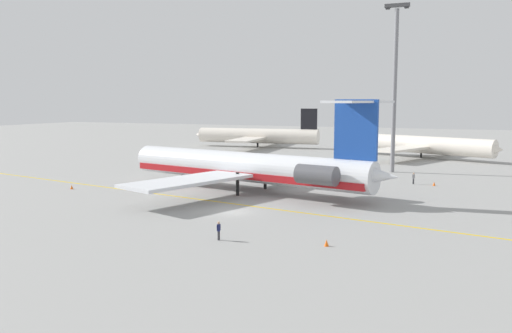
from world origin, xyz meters
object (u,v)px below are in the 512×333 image
airliner_far_left (254,136)px  main_jetliner (252,167)px  safety_cone_tail (72,187)px  ground_crew_portside (281,163)px  safety_cone_nose (434,184)px  light_mast (395,82)px  ground_crew_near_tail (414,177)px  ground_crew_near_nose (219,228)px  safety_cone_wingtip (327,243)px  airliner_mid_left (425,145)px

airliner_far_left → main_jetliner: bearing=108.1°
airliner_far_left → safety_cone_tail: bearing=87.9°
ground_crew_portside → safety_cone_nose: ground_crew_portside is taller
ground_crew_portside → safety_cone_tail: bearing=-35.0°
airliner_far_left → light_mast: (40.47, -36.13, 12.11)m
ground_crew_near_tail → safety_cone_tail: ground_crew_near_tail is taller
ground_crew_near_nose → ground_crew_near_tail: size_ratio=0.98×
ground_crew_near_nose → safety_cone_tail: ground_crew_near_nose is taller
safety_cone_wingtip → safety_cone_tail: same height
airliner_mid_left → safety_cone_nose: bearing=-60.6°
ground_crew_near_tail → safety_cone_nose: 3.00m
airliner_far_left → safety_cone_tail: airliner_far_left is taller
airliner_mid_left → safety_cone_wingtip: bearing=-68.5°
ground_crew_near_nose → safety_cone_nose: (14.80, 38.34, -0.77)m
airliner_mid_left → main_jetliner: bearing=-85.9°
safety_cone_nose → ground_crew_near_nose: bearing=-111.1°
main_jetliner → safety_cone_tail: 24.82m
airliner_mid_left → ground_crew_near_tail: airliner_mid_left is taller
safety_cone_tail → light_mast: light_mast is taller
main_jetliner → ground_crew_near_nose: bearing=119.1°
main_jetliner → ground_crew_portside: 24.68m
airliner_mid_left → light_mast: size_ratio=1.12×
safety_cone_tail → light_mast: 53.29m
ground_crew_near_tail → main_jetliner: bearing=-91.2°
main_jetliner → light_mast: 32.97m
ground_crew_near_nose → main_jetliner: bearing=129.2°
safety_cone_wingtip → light_mast: size_ratio=0.02×
main_jetliner → safety_cone_tail: (-23.51, -7.35, -3.03)m
airliner_far_left → airliner_mid_left: size_ratio=1.08×
main_jetliner → light_mast: light_mast is taller
airliner_far_left → safety_cone_wingtip: bearing=112.0°
airliner_far_left → ground_crew_near_nose: size_ratio=20.32×
ground_crew_near_tail → light_mast: (-4.83, 12.27, 14.00)m
airliner_mid_left → ground_crew_near_nose: 76.50m
ground_crew_portside → airliner_far_left: bearing=-155.1°
main_jetliner → ground_crew_near_tail: bearing=-128.9°
main_jetliner → ground_crew_near_nose: 24.74m
ground_crew_near_nose → safety_cone_tail: bearing=174.6°
safety_cone_nose → ground_crew_near_tail: bearing=172.7°
airliner_mid_left → safety_cone_nose: airliner_mid_left is taller
ground_crew_near_tail → safety_cone_wingtip: ground_crew_near_tail is taller
main_jetliner → ground_crew_portside: (-4.62, 24.14, -2.20)m
main_jetliner → safety_cone_nose: size_ratio=74.97×
safety_cone_nose → light_mast: 20.93m
safety_cone_tail → ground_crew_near_nose: bearing=-28.1°
safety_cone_tail → ground_crew_portside: bearing=59.0°
ground_crew_near_nose → safety_cone_wingtip: ground_crew_near_nose is taller
safety_cone_nose → safety_cone_tail: bearing=-154.0°
safety_cone_nose → safety_cone_tail: 50.42m
main_jetliner → airliner_mid_left: (17.17, 52.19, -0.48)m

